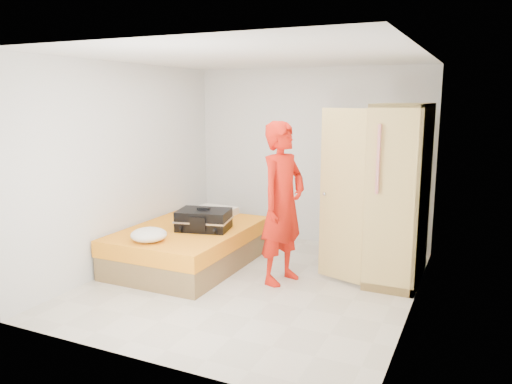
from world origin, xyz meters
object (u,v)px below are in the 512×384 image
at_px(suitcase, 204,220).
at_px(round_cushion, 149,235).
at_px(wardrobe, 395,198).
at_px(bed, 189,246).
at_px(person, 283,203).

relative_size(suitcase, round_cushion, 1.76).
bearing_deg(wardrobe, bed, -166.25).
xyz_separation_m(bed, suitcase, (0.23, 0.01, 0.38)).
relative_size(bed, suitcase, 2.70).
bearing_deg(wardrobe, person, -150.85).
xyz_separation_m(bed, person, (1.33, -0.04, 0.70)).
xyz_separation_m(person, round_cushion, (-1.41, -0.69, -0.37)).
distance_m(bed, person, 1.50).
relative_size(wardrobe, suitcase, 2.81).
distance_m(suitcase, round_cushion, 0.80).
bearing_deg(round_cushion, person, 26.18).
relative_size(wardrobe, person, 1.10).
distance_m(wardrobe, round_cushion, 2.94).
bearing_deg(suitcase, wardrobe, 2.28).
height_order(person, suitcase, person).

